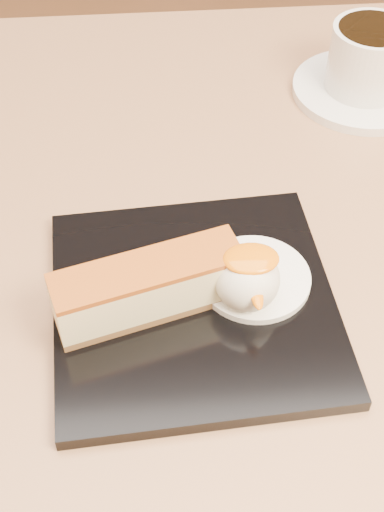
{
  "coord_description": "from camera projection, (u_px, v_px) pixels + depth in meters",
  "views": [
    {
      "loc": [
        -0.04,
        -0.43,
        1.17
      ],
      "look_at": [
        -0.01,
        -0.05,
        0.76
      ],
      "focal_mm": 50.0,
      "sensor_mm": 36.0,
      "label": 1
    }
  ],
  "objects": [
    {
      "name": "mango_sauce",
      "position": [
        251.0,
        259.0,
        0.53
      ],
      "size": [
        0.04,
        0.03,
        0.01
      ],
      "primitive_type": "ellipsoid",
      "color": "orange",
      "rests_on": "ice_cream_scoop"
    },
    {
      "name": "dessert_plate",
      "position": [
        194.0,
        303.0,
        0.56
      ],
      "size": [
        0.23,
        0.23,
        0.01
      ],
      "primitive_type": "cube",
      "rotation": [
        0.0,
        0.0,
        0.06
      ],
      "color": "black",
      "rests_on": "table"
    },
    {
      "name": "mint_sprig",
      "position": [
        215.0,
        254.0,
        0.58
      ],
      "size": [
        0.04,
        0.03,
        0.0
      ],
      "color": "#348A2D",
      "rests_on": "cream_smear"
    },
    {
      "name": "cream_smear",
      "position": [
        255.0,
        278.0,
        0.57
      ],
      "size": [
        0.09,
        0.09,
        0.01
      ],
      "primitive_type": "cylinder",
      "color": "white",
      "rests_on": "dessert_plate"
    },
    {
      "name": "table",
      "position": [
        196.0,
        346.0,
        0.73
      ],
      "size": [
        0.8,
        0.8,
        0.72
      ],
      "color": "black",
      "rests_on": "ground"
    },
    {
      "name": "cheesecake",
      "position": [
        149.0,
        287.0,
        0.54
      ],
      "size": [
        0.15,
        0.08,
        0.05
      ],
      "rotation": [
        0.0,
        0.0,
        0.28
      ],
      "color": "brown",
      "rests_on": "dessert_plate"
    },
    {
      "name": "ice_cream_scoop",
      "position": [
        247.0,
        279.0,
        0.54
      ],
      "size": [
        0.05,
        0.05,
        0.05
      ],
      "primitive_type": "sphere",
      "color": "white",
      "rests_on": "cream_smear"
    },
    {
      "name": "saucer",
      "position": [
        362.0,
        90.0,
        0.77
      ],
      "size": [
        0.15,
        0.15,
        0.01
      ],
      "primitive_type": "cylinder",
      "color": "white",
      "rests_on": "table"
    },
    {
      "name": "coffee_cup",
      "position": [
        371.0,
        57.0,
        0.74
      ],
      "size": [
        0.11,
        0.08,
        0.07
      ],
      "rotation": [
        0.0,
        0.0,
        -0.3
      ],
      "color": "white",
      "rests_on": "saucer"
    }
  ]
}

